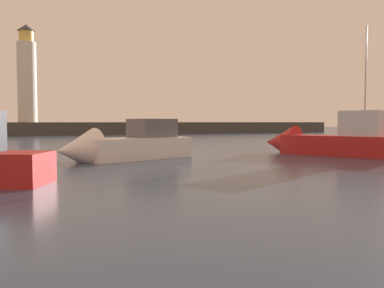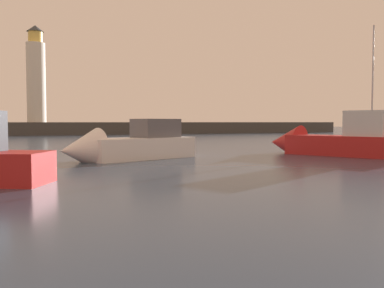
# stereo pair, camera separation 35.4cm
# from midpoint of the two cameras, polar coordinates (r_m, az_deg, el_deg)

# --- Properties ---
(ground_plane) EXTENTS (220.00, 220.00, 0.00)m
(ground_plane) POSITION_cam_midpoint_polar(r_m,az_deg,el_deg) (33.93, -9.84, -0.26)
(ground_plane) COLOR #2D3D51
(breakwater) EXTENTS (94.32, 4.74, 1.87)m
(breakwater) POSITION_cam_midpoint_polar(r_m,az_deg,el_deg) (65.82, -15.76, 2.05)
(breakwater) COLOR #423F3D
(breakwater) RESTS_ON ground_plane
(lighthouse) EXTENTS (2.67, 2.67, 14.04)m
(lighthouse) POSITION_cam_midpoint_polar(r_m,az_deg,el_deg) (65.79, -20.29, 8.59)
(lighthouse) COLOR silver
(lighthouse) RESTS_ON breakwater
(motorboat_0) EXTENTS (7.62, 4.60, 2.52)m
(motorboat_0) POSITION_cam_midpoint_polar(r_m,az_deg,el_deg) (21.42, -8.70, -0.24)
(motorboat_0) COLOR white
(motorboat_0) RESTS_ON ground_plane
(motorboat_3) EXTENTS (5.63, 8.35, 2.99)m
(motorboat_3) POSITION_cam_midpoint_polar(r_m,az_deg,el_deg) (25.68, 18.70, 0.37)
(motorboat_3) COLOR #B21E1E
(motorboat_3) RESTS_ON ground_plane
(sailboat_moored) EXTENTS (5.79, 5.52, 9.05)m
(sailboat_moored) POSITION_cam_midpoint_polar(r_m,az_deg,el_deg) (33.54, 23.43, 0.43)
(sailboat_moored) COLOR black
(sailboat_moored) RESTS_ON ground_plane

